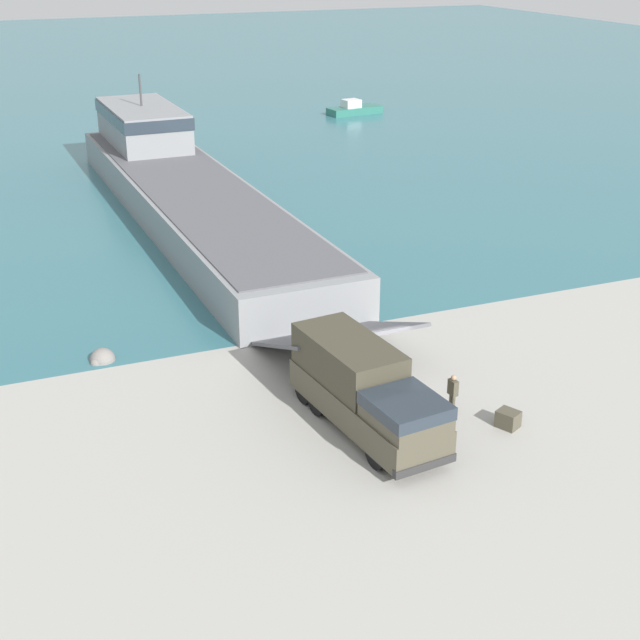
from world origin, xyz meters
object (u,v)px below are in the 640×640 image
(soldier_on_ramp, at_px, (453,391))
(military_truck, at_px, (366,390))
(cargo_crate, at_px, (508,419))
(landing_craft, at_px, (181,183))
(moored_boat_b, at_px, (354,109))

(soldier_on_ramp, bearing_deg, military_truck, 171.77)
(military_truck, bearing_deg, cargo_crate, 62.34)
(military_truck, distance_m, cargo_crate, 5.68)
(landing_craft, bearing_deg, moored_boat_b, 46.44)
(military_truck, relative_size, soldier_on_ramp, 4.96)
(moored_boat_b, distance_m, cargo_crate, 65.02)
(moored_boat_b, relative_size, cargo_crate, 7.38)
(landing_craft, distance_m, moored_boat_b, 37.82)
(military_truck, distance_m, moored_boat_b, 65.06)
(landing_craft, relative_size, soldier_on_ramp, 27.41)
(landing_craft, distance_m, soldier_on_ramp, 31.93)
(moored_boat_b, bearing_deg, soldier_on_ramp, -28.58)
(landing_craft, distance_m, cargo_crate, 33.90)
(soldier_on_ramp, distance_m, moored_boat_b, 63.82)
(military_truck, bearing_deg, moored_boat_b, 149.61)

